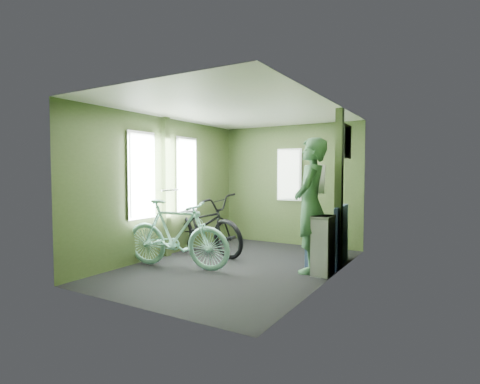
% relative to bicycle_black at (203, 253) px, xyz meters
% --- Properties ---
extents(room, '(4.00, 4.02, 2.31)m').
position_rel_bicycle_black_xyz_m(room, '(0.92, -0.41, 1.44)').
color(room, black).
rests_on(room, ground).
extents(bicycle_black, '(2.09, 1.29, 1.10)m').
position_rel_bicycle_black_xyz_m(bicycle_black, '(0.00, 0.00, 0.00)').
color(bicycle_black, black).
rests_on(bicycle_black, ground).
extents(bicycle_mint, '(1.75, 0.84, 1.06)m').
position_rel_bicycle_black_xyz_m(bicycle_mint, '(0.28, -1.03, 0.00)').
color(bicycle_mint, '#8AD8C3').
rests_on(bicycle_mint, ground).
extents(passenger, '(0.55, 0.74, 1.88)m').
position_rel_bicycle_black_xyz_m(passenger, '(2.01, -0.20, 0.94)').
color(passenger, '#325D3B').
rests_on(passenger, ground).
extents(waste_box, '(0.24, 0.33, 0.81)m').
position_rel_bicycle_black_xyz_m(waste_box, '(2.22, -0.27, 0.41)').
color(waste_box, gray).
rests_on(waste_box, ground).
extents(bench_seat, '(0.54, 0.88, 0.89)m').
position_rel_bicycle_black_xyz_m(bench_seat, '(2.10, 0.38, 0.26)').
color(bench_seat, navy).
rests_on(bench_seat, ground).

